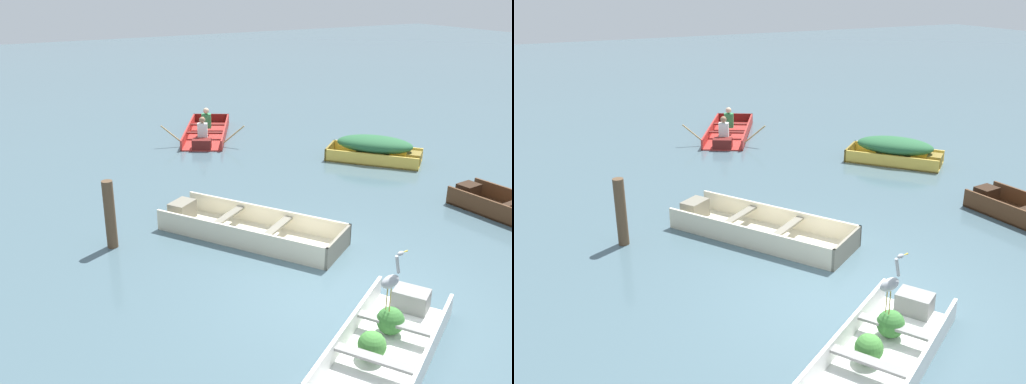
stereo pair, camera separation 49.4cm
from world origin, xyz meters
TOP-DOWN VIEW (x-y plane):
  - ground_plane at (0.00, 0.00)m, footprint 80.00×80.00m
  - dinghy_white_foreground at (-0.38, -1.25)m, footprint 3.04×2.47m
  - skiff_cream_mid_moored at (-0.34, 2.85)m, footprint 2.89×3.62m
  - skiff_yellow_far_moored at (4.93, 5.29)m, footprint 2.38×2.54m
  - rowboat_red_with_crew at (1.93, 9.63)m, footprint 3.02×3.54m
  - heron_on_dinghy at (-0.18, -1.02)m, footprint 0.46×0.18m
  - mooring_post at (-2.69, 3.56)m, footprint 0.20×0.20m

SIDE VIEW (x-z plane):
  - ground_plane at x=0.00m, z-range 0.00..0.00m
  - skiff_cream_mid_moored at x=-0.34m, z-range -0.07..0.35m
  - dinghy_white_foreground at x=-0.38m, z-range -0.07..0.36m
  - rowboat_red_with_crew at x=1.93m, z-range -0.28..0.60m
  - skiff_yellow_far_moored at x=4.93m, z-range 0.04..0.72m
  - mooring_post at x=-2.69m, z-range 0.00..1.28m
  - heron_on_dinghy at x=-0.18m, z-range 0.47..1.31m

